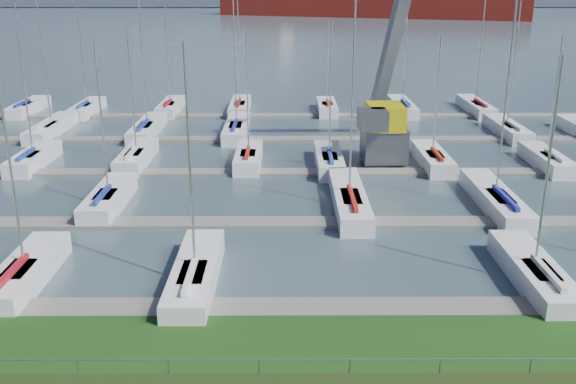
{
  "coord_description": "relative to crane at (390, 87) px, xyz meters",
  "views": [
    {
      "loc": [
        -0.12,
        -18.27,
        13.16
      ],
      "look_at": [
        0.0,
        12.0,
        3.0
      ],
      "focal_mm": 40.0,
      "sensor_mm": 36.0,
      "label": 1
    }
  ],
  "objects": [
    {
      "name": "sailboat_fleet",
      "position": [
        -9.88,
        0.21,
        0.03
      ],
      "size": [
        75.1,
        49.37,
        13.77
      ],
      "color": "white",
      "rests_on": "water"
    },
    {
      "name": "fence",
      "position": [
        -7.77,
        -30.01,
        -4.13
      ],
      "size": [
        80.0,
        0.04,
        0.04
      ],
      "primitive_type": "cylinder",
      "rotation": [
        0.0,
        1.57,
        0.0
      ],
      "color": "gray",
      "rests_on": "grass"
    },
    {
      "name": "cargo_ship_mid",
      "position": [
        18.18,
        191.66,
        -1.88
      ],
      "size": [
        109.51,
        56.2,
        21.5
      ],
      "rotation": [
        0.0,
        0.0,
        -0.36
      ],
      "color": "maroon",
      "rests_on": "water"
    },
    {
      "name": "crane",
      "position": [
        0.0,
        0.0,
        0.0
      ],
      "size": [
        5.65,
        13.22,
        22.35
      ],
      "rotation": [
        0.0,
        0.0,
        0.03
      ],
      "color": "#56575D",
      "rests_on": "water"
    },
    {
      "name": "docks",
      "position": [
        -7.77,
        -4.01,
        -5.55
      ],
      "size": [
        90.0,
        41.6,
        0.25
      ],
      "color": "gray",
      "rests_on": "water"
    },
    {
      "name": "water",
      "position": [
        -7.77,
        229.99,
        -5.73
      ],
      "size": [
        800.0,
        540.0,
        0.2
      ],
      "primitive_type": "cube",
      "color": "#3D505A"
    }
  ]
}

